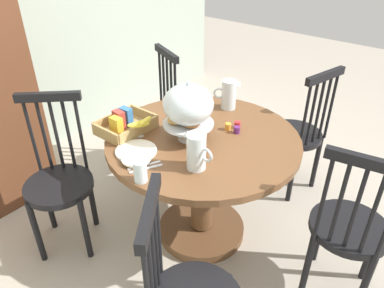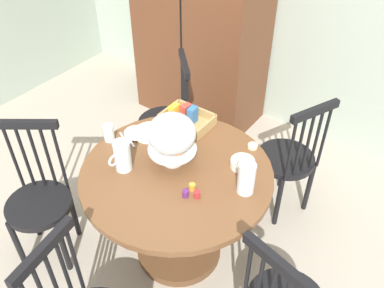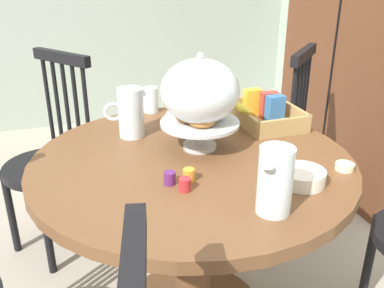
{
  "view_description": "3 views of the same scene",
  "coord_description": "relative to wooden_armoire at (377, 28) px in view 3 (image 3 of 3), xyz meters",
  "views": [
    {
      "loc": [
        -1.34,
        -1.02,
        1.81
      ],
      "look_at": [
        -0.01,
        0.05,
        0.74
      ],
      "focal_mm": 34.5,
      "sensor_mm": 36.0,
      "label": 1
    },
    {
      "loc": [
        1.16,
        -1.29,
        2.37
      ],
      "look_at": [
        0.09,
        0.2,
        0.84
      ],
      "focal_mm": 39.0,
      "sensor_mm": 36.0,
      "label": 2
    },
    {
      "loc": [
        1.34,
        -0.38,
        1.37
      ],
      "look_at": [
        0.09,
        0.05,
        0.79
      ],
      "focal_mm": 40.08,
      "sensor_mm": 36.0,
      "label": 3
    }
  ],
  "objects": [
    {
      "name": "china_plate_large",
      "position": [
        0.5,
        -1.27,
        -0.24
      ],
      "size": [
        0.22,
        0.22,
        0.01
      ],
      "primitive_type": "cylinder",
      "color": "white",
      "rests_on": "dining_table"
    },
    {
      "name": "milk_pitcher",
      "position": [
        1.23,
        -1.35,
        -0.16
      ],
      "size": [
        0.12,
        0.16,
        0.19
      ],
      "color": "silver",
      "rests_on": "dining_table"
    },
    {
      "name": "dinner_fork",
      "position": [
        0.42,
        -1.42,
        -0.24
      ],
      "size": [
        0.16,
        0.09,
        0.01
      ],
      "primitive_type": "cube",
      "rotation": [
        0.0,
        0.0,
        8.94
      ],
      "color": "silver",
      "rests_on": "dining_table"
    },
    {
      "name": "jam_jar_grape",
      "position": [
        1.0,
        -1.57,
        -0.22
      ],
      "size": [
        0.04,
        0.04,
        0.04
      ],
      "primitive_type": "cylinder",
      "color": "#5B2366",
      "rests_on": "dining_table"
    },
    {
      "name": "china_plate_small",
      "position": [
        0.43,
        -1.33,
        -0.23
      ],
      "size": [
        0.15,
        0.15,
        0.01
      ],
      "primitive_type": "cylinder",
      "color": "white",
      "rests_on": "china_plate_large"
    },
    {
      "name": "butter_dish",
      "position": [
        1.09,
        -1.01,
        -0.23
      ],
      "size": [
        0.06,
        0.06,
        0.02
      ],
      "primitive_type": "cylinder",
      "color": "beige",
      "rests_on": "dining_table"
    },
    {
      "name": "drinking_glass",
      "position": [
        0.34,
        -1.46,
        -0.19
      ],
      "size": [
        0.06,
        0.06,
        0.11
      ],
      "primitive_type": "cylinder",
      "color": "silver",
      "rests_on": "dining_table"
    },
    {
      "name": "table_knife",
      "position": [
        0.43,
        -1.39,
        -0.24
      ],
      "size": [
        0.16,
        0.09,
        0.01
      ],
      "primitive_type": "cube",
      "rotation": [
        0.0,
        0.0,
        8.94
      ],
      "color": "silver",
      "rests_on": "dining_table"
    },
    {
      "name": "pastry_stand_with_dome",
      "position": [
        0.77,
        -1.39,
        -0.05
      ],
      "size": [
        0.28,
        0.28,
        0.34
      ],
      "color": "silver",
      "rests_on": "dining_table"
    },
    {
      "name": "dining_table",
      "position": [
        0.84,
        -1.45,
        -0.48
      ],
      "size": [
        1.1,
        1.1,
        0.74
      ],
      "color": "brown",
      "rests_on": "ground_plane"
    },
    {
      "name": "wooden_armoire",
      "position": [
        0.0,
        0.0,
        0.0
      ],
      "size": [
        1.18,
        0.6,
        1.96
      ],
      "color": "brown",
      "rests_on": "ground_plane"
    },
    {
      "name": "cereal_bowl",
      "position": [
        1.12,
        -1.19,
        -0.22
      ],
      "size": [
        0.14,
        0.14,
        0.04
      ],
      "primitive_type": "cylinder",
      "color": "white",
      "rests_on": "dining_table"
    },
    {
      "name": "jam_jar_strawberry",
      "position": [
        1.05,
        -1.54,
        -0.22
      ],
      "size": [
        0.04,
        0.04,
        0.04
      ],
      "primitive_type": "cylinder",
      "color": "#B7282D",
      "rests_on": "dining_table"
    },
    {
      "name": "windsor_chair_far_side",
      "position": [
        0.14,
        -1.92,
        -0.53
      ],
      "size": [
        0.46,
        0.46,
        0.97
      ],
      "color": "black",
      "rests_on": "ground_plane"
    },
    {
      "name": "soup_spoon",
      "position": [
        0.56,
        -1.14,
        -0.24
      ],
      "size": [
        0.16,
        0.09,
        0.01
      ],
      "primitive_type": "cube",
      "rotation": [
        0.0,
        0.0,
        8.94
      ],
      "color": "silver",
      "rests_on": "dining_table"
    },
    {
      "name": "windsor_chair_facing_door",
      "position": [
        0.27,
        -0.82,
        -0.53
      ],
      "size": [
        0.47,
        0.47,
        0.97
      ],
      "color": "black",
      "rests_on": "ground_plane"
    },
    {
      "name": "orange_juice_pitcher",
      "position": [
        0.58,
        -1.6,
        -0.16
      ],
      "size": [
        0.1,
        0.18,
        0.19
      ],
      "color": "silver",
      "rests_on": "dining_table"
    },
    {
      "name": "jam_jar_apricot",
      "position": [
        1.0,
        -1.51,
        -0.22
      ],
      "size": [
        0.04,
        0.04,
        0.04
      ],
      "primitive_type": "cylinder",
      "color": "orange",
      "rests_on": "dining_table"
    },
    {
      "name": "cereal_basket",
      "position": [
        0.62,
        -1.06,
        -0.2
      ],
      "size": [
        0.32,
        0.3,
        0.12
      ],
      "color": "tan",
      "rests_on": "dining_table"
    }
  ]
}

